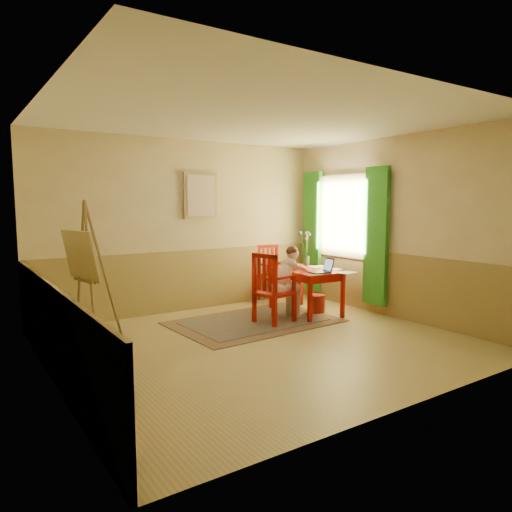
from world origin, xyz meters
TOP-DOWN VIEW (x-y plane):
  - room at (0.00, 0.00)m, footprint 5.04×4.54m
  - wainscot at (0.00, 0.80)m, footprint 5.00×4.50m
  - window at (2.42, 1.10)m, footprint 0.12×2.01m
  - wall_portrait at (0.25, 2.20)m, footprint 0.60×0.05m
  - rug at (0.48, 0.92)m, footprint 2.47×1.71m
  - table at (1.47, 0.95)m, footprint 0.80×1.25m
  - chair_left at (0.64, 0.72)m, footprint 0.57×0.55m
  - chair_back at (1.62, 2.06)m, footprint 0.47×0.49m
  - figure at (0.95, 0.77)m, footprint 0.86×0.45m
  - laptop at (1.46, 0.53)m, footprint 0.38×0.25m
  - papers at (1.70, 0.83)m, footprint 0.78×1.25m
  - vase at (1.80, 1.32)m, footprint 0.20×0.29m
  - wastebasket at (1.65, 0.88)m, footprint 0.28×0.28m
  - easel at (-1.92, 1.08)m, footprint 0.67×0.82m

SIDE VIEW (x-z plane):
  - rug at x=0.48m, z-range 0.00..0.02m
  - wastebasket at x=1.65m, z-range 0.00..0.29m
  - wainscot at x=0.00m, z-range 0.00..1.00m
  - chair_back at x=1.62m, z-range 0.00..1.01m
  - chair_left at x=0.64m, z-range 0.00..1.05m
  - figure at x=0.95m, z-range 0.06..1.18m
  - table at x=1.47m, z-range 0.27..0.99m
  - papers at x=1.70m, z-range 0.72..0.73m
  - laptop at x=1.46m, z-range 0.66..0.87m
  - vase at x=1.80m, z-range 0.69..1.28m
  - easel at x=-1.92m, z-range 0.17..1.99m
  - window at x=2.42m, z-range 0.25..2.45m
  - room at x=0.00m, z-range -0.02..2.82m
  - wall_portrait at x=0.25m, z-range 1.52..2.28m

